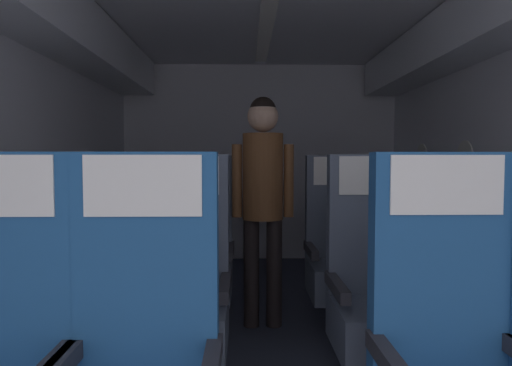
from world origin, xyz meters
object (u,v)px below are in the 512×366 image
object	(u,v)px
seat_c_right_window	(342,256)
seat_c_right_aisle	(409,256)
seat_b_right_aisle	(471,292)
flight_attendant	(263,186)
seat_b_right_window	(379,293)
seat_b_left_window	(86,294)
seat_b_left_aisle	(181,293)
seat_c_left_window	(130,257)
seat_c_left_aisle	(197,256)

from	to	relation	value
seat_c_right_window	seat_c_right_aisle	bearing A→B (deg)	-1.21
seat_b_right_aisle	flight_attendant	distance (m)	1.45
seat_c_right_window	flight_attendant	bearing A→B (deg)	178.53
seat_b_right_window	flight_attendant	distance (m)	1.16
seat_b_left_window	seat_b_left_aisle	bearing A→B (deg)	0.55
seat_b_right_window	flight_attendant	size ratio (longest dim) A/B	0.75
seat_b_right_window	seat_b_left_window	bearing A→B (deg)	179.28
seat_b_right_aisle	seat_b_right_window	distance (m)	0.48
seat_c_right_aisle	seat_b_left_aisle	bearing A→B (deg)	-150.05
seat_b_right_window	seat_b_right_aisle	bearing A→B (deg)	1.51
seat_b_right_aisle	seat_c_right_window	distance (m)	0.99
seat_c_left_window	seat_b_left_window	bearing A→B (deg)	-90.17
seat_c_right_aisle	flight_attendant	distance (m)	1.14
seat_c_left_aisle	flight_attendant	world-z (taller)	flight_attendant
seat_b_left_aisle	seat_c_right_window	world-z (taller)	same
seat_c_left_aisle	seat_c_right_window	distance (m)	1.01
seat_b_right_window	seat_c_left_aisle	distance (m)	1.35
seat_b_left_window	seat_b_left_aisle	distance (m)	0.47
seat_c_right_aisle	seat_b_right_aisle	bearing A→B (deg)	-89.68
seat_b_left_aisle	seat_c_left_aisle	size ratio (longest dim) A/B	1.00
seat_c_left_aisle	seat_c_right_window	size ratio (longest dim) A/B	1.00
seat_b_left_window	seat_c_right_window	size ratio (longest dim) A/B	1.00
seat_b_right_aisle	seat_c_right_window	xyz separation A→B (m)	(-0.48, 0.87, 0.00)
seat_b_right_window	seat_c_right_window	xyz separation A→B (m)	(0.00, 0.88, 0.00)
seat_b_left_aisle	seat_c_left_window	size ratio (longest dim) A/B	1.00
seat_b_left_window	seat_b_left_aisle	size ratio (longest dim) A/B	1.00
seat_b_right_window	seat_c_right_window	bearing A→B (deg)	89.93
seat_c_right_window	seat_b_right_window	bearing A→B (deg)	-90.07
seat_b_right_window	flight_attendant	world-z (taller)	flight_attendant
seat_b_left_aisle	seat_c_right_aisle	distance (m)	1.71
seat_b_right_aisle	seat_b_right_window	size ratio (longest dim) A/B	1.00
flight_attendant	seat_c_left_window	bearing A→B (deg)	23.70
seat_c_left_aisle	seat_c_right_aisle	bearing A→B (deg)	-0.50
seat_c_left_aisle	flight_attendant	distance (m)	0.67
seat_b_left_aisle	seat_c_left_aisle	bearing A→B (deg)	90.48
seat_c_left_aisle	seat_c_right_aisle	xyz separation A→B (m)	(1.48, -0.01, 0.00)
seat_b_left_aisle	flight_attendant	size ratio (longest dim) A/B	0.75
seat_c_right_aisle	seat_c_right_window	xyz separation A→B (m)	(-0.47, 0.01, 0.00)
seat_c_left_window	seat_b_right_aisle	bearing A→B (deg)	-23.68
seat_b_right_aisle	seat_b_right_window	xyz separation A→B (m)	(-0.48, -0.01, 0.00)
seat_b_left_aisle	seat_c_left_window	bearing A→B (deg)	119.10
seat_b_left_window	seat_c_left_window	size ratio (longest dim) A/B	1.00
seat_c_left_aisle	seat_b_right_window	bearing A→B (deg)	-41.27
seat_b_left_aisle	seat_b_right_window	bearing A→B (deg)	-1.32
seat_c_right_aisle	flight_attendant	world-z (taller)	flight_attendant
seat_b_left_window	seat_c_left_aisle	distance (m)	0.99
seat_c_left_aisle	seat_c_right_window	bearing A→B (deg)	-0.17
seat_b_right_aisle	seat_c_left_window	xyz separation A→B (m)	(-1.95, 0.86, 0.00)
seat_b_left_aisle	seat_c_left_window	xyz separation A→B (m)	(-0.47, 0.85, 0.00)
seat_c_right_window	flight_attendant	world-z (taller)	flight_attendant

